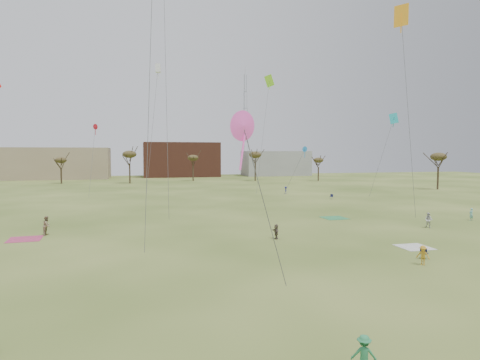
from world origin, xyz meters
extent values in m
plane|color=#395119|center=(0.00, 0.00, 0.00)|extent=(260.00, 260.00, 0.00)
imported|color=#2A7F4E|center=(-1.65, -13.53, 0.72)|extent=(1.07, 0.86, 1.44)
imported|color=#907B5B|center=(-18.50, 17.02, 0.95)|extent=(0.87, 1.03, 1.90)
imported|color=brown|center=(2.97, 9.76, 0.70)|extent=(0.45, 1.31, 1.40)
imported|color=#BD8A23|center=(10.34, -1.42, 0.71)|extent=(1.00, 1.03, 1.42)
imported|color=#6AAEB1|center=(29.41, 14.30, 0.75)|extent=(0.60, 0.45, 1.49)
imported|color=silver|center=(20.97, 11.25, 0.84)|extent=(1.00, 1.03, 1.67)
imported|color=navy|center=(19.19, 51.06, 0.72)|extent=(0.88, 1.07, 1.44)
cube|color=silver|center=(13.40, 3.59, 0.00)|extent=(2.60, 2.60, 0.03)
cube|color=#B3375F|center=(-20.11, 15.30, 0.00)|extent=(3.12, 3.12, 0.03)
cube|color=#30864D|center=(14.16, 19.91, 0.00)|extent=(2.98, 2.98, 0.03)
cube|color=#131536|center=(11.63, 0.08, 0.42)|extent=(0.70, 0.70, 0.04)
cube|color=#131536|center=(11.45, -0.06, 0.65)|extent=(0.41, 0.47, 0.44)
cube|color=#16183C|center=(23.65, 39.79, 0.42)|extent=(0.71, 0.71, 0.04)
cube|color=#16183C|center=(23.82, 39.94, 0.65)|extent=(0.44, 0.46, 0.44)
cylinder|color=#4C4C51|center=(-8.80, 4.54, 10.99)|extent=(0.95, 2.14, 20.17)
cone|color=#FF50C3|center=(-4.58, -7.14, 9.41)|extent=(1.50, 0.11, 1.50)
cube|color=#FF50C3|center=(-4.58, -7.14, 8.46)|extent=(0.08, 0.08, 2.45)
cylinder|color=#4C4C51|center=(-3.23, -6.57, 5.15)|extent=(2.75, 1.17, 8.52)
cube|color=orange|center=(17.62, 12.23, 22.65)|extent=(1.14, 1.14, 2.24)
cube|color=orange|center=(17.62, 12.23, 21.87)|extent=(0.08, 0.08, 2.01)
cylinder|color=#4C4C51|center=(19.07, 12.52, 11.78)|extent=(2.95, 0.63, 21.75)
cylinder|color=#4C4C51|center=(-6.42, 20.76, 14.45)|extent=(0.09, 5.13, 27.11)
cone|color=#237FC7|center=(18.68, 40.18, 8.86)|extent=(0.99, 0.07, 0.99)
cube|color=#237FC7|center=(18.68, 40.18, 8.22)|extent=(0.08, 0.08, 1.62)
cylinder|color=#4C4C51|center=(16.82, 40.36, 4.88)|extent=(3.75, 0.39, 7.97)
cube|color=#85DA24|center=(14.40, 47.29, 21.69)|extent=(1.07, 1.07, 2.11)
cube|color=#85DA24|center=(14.40, 47.29, 20.96)|extent=(0.08, 0.08, 1.90)
cylinder|color=#4C4C51|center=(12.61, 45.39, 11.30)|extent=(3.64, 3.85, 20.80)
cone|color=#B11220|center=(-16.78, 48.35, 12.73)|extent=(0.98, 0.07, 0.98)
cube|color=#B11220|center=(-16.78, 48.35, 12.10)|extent=(0.08, 0.08, 1.60)
cylinder|color=#4C4C51|center=(-17.14, 45.60, 6.81)|extent=(0.75, 5.54, 11.84)
cube|color=teal|center=(31.33, 33.09, 13.88)|extent=(0.92, 0.92, 1.82)
cube|color=teal|center=(31.33, 33.09, 13.24)|extent=(0.08, 0.08, 1.63)
cylinder|color=#4C4C51|center=(29.59, 33.69, 7.39)|extent=(3.53, 1.23, 12.99)
cube|color=silver|center=(-6.32, 41.55, 21.85)|extent=(0.78, 0.78, 1.34)
cube|color=silver|center=(-6.32, 41.55, 21.07)|extent=(0.08, 0.08, 2.01)
cylinder|color=#4C4C51|center=(-7.48, 38.99, 11.37)|extent=(2.37, 5.17, 20.96)
cylinder|color=#3A2B1E|center=(-30.00, 92.00, 2.16)|extent=(0.40, 0.40, 4.32)
ellipsoid|color=#473D1E|center=(-30.00, 92.00, 6.34)|extent=(3.02, 3.02, 1.58)
cylinder|color=#3A2B1E|center=(-12.00, 88.00, 2.70)|extent=(0.40, 0.40, 5.40)
ellipsoid|color=#473D1E|center=(-12.00, 88.00, 7.92)|extent=(3.78, 3.78, 1.98)
cylinder|color=#3A2B1E|center=(6.00, 94.00, 2.34)|extent=(0.40, 0.40, 4.68)
ellipsoid|color=#473D1E|center=(6.00, 94.00, 6.86)|extent=(3.28, 3.28, 1.72)
cylinder|color=#3A2B1E|center=(24.00, 90.00, 2.64)|extent=(0.40, 0.40, 5.28)
ellipsoid|color=#473D1E|center=(24.00, 90.00, 7.74)|extent=(3.70, 3.70, 1.94)
cylinder|color=#3A2B1E|center=(42.00, 85.00, 2.10)|extent=(0.40, 0.40, 4.20)
ellipsoid|color=#473D1E|center=(42.00, 85.00, 6.16)|extent=(2.94, 2.94, 1.54)
cylinder|color=#3A2B1E|center=(56.00, 52.00, 2.52)|extent=(0.40, 0.40, 5.04)
ellipsoid|color=#473D1E|center=(56.00, 52.00, 7.39)|extent=(3.53, 3.53, 1.85)
cube|color=#937F60|center=(-35.00, 115.00, 5.00)|extent=(32.00, 14.00, 10.00)
cube|color=brown|center=(5.00, 120.00, 6.00)|extent=(26.00, 16.00, 12.00)
cube|color=gray|center=(40.00, 118.00, 4.50)|extent=(24.00, 12.00, 9.00)
cylinder|color=#9EA3A8|center=(30.90, 125.00, 19.00)|extent=(0.16, 0.16, 38.00)
cylinder|color=#9EA3A8|center=(29.55, 125.78, 19.00)|extent=(0.16, 0.16, 38.00)
cylinder|color=#9EA3A8|center=(29.55, 124.22, 19.00)|extent=(0.16, 0.16, 38.00)
cylinder|color=#9EA3A8|center=(30.00, 125.00, 39.50)|extent=(0.10, 0.10, 3.00)
camera|label=1|loc=(-9.54, -26.50, 8.05)|focal=30.56mm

